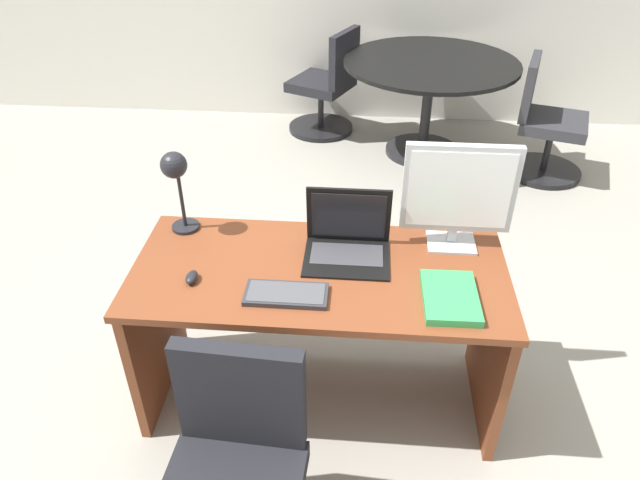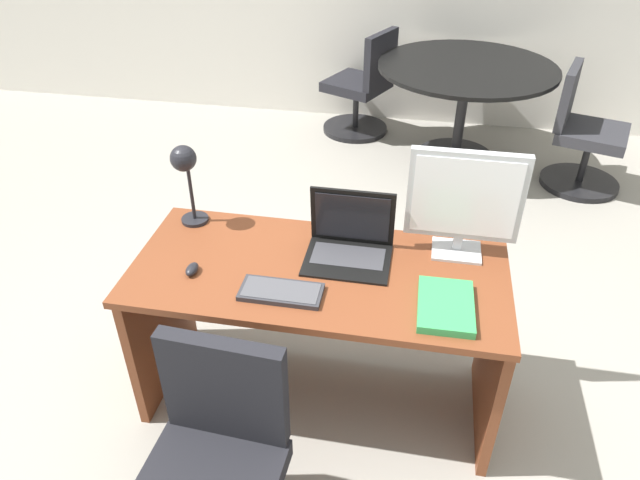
% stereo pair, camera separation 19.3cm
% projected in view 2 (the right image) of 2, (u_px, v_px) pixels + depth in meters
% --- Properties ---
extents(ground, '(12.00, 12.00, 0.00)m').
position_uv_depth(ground, '(359.00, 223.00, 3.97)').
color(ground, gray).
extents(desk, '(1.50, 0.69, 0.74)m').
position_uv_depth(desk, '(321.00, 306.00, 2.51)').
color(desk, brown).
rests_on(desk, ground).
extents(monitor, '(0.45, 0.16, 0.46)m').
position_uv_depth(monitor, '(465.00, 199.00, 2.29)').
color(monitor, '#B7BABF').
rests_on(monitor, desk).
extents(laptop, '(0.35, 0.28, 0.27)m').
position_uv_depth(laptop, '(350.00, 235.00, 2.39)').
color(laptop, black).
rests_on(laptop, desk).
extents(keyboard, '(0.31, 0.14, 0.02)m').
position_uv_depth(keyboard, '(281.00, 292.00, 2.21)').
color(keyboard, '#2D2D33').
rests_on(keyboard, desk).
extents(mouse, '(0.05, 0.08, 0.04)m').
position_uv_depth(mouse, '(192.00, 269.00, 2.31)').
color(mouse, black).
rests_on(mouse, desk).
extents(desk_lamp, '(0.12, 0.14, 0.38)m').
position_uv_depth(desk_lamp, '(185.00, 169.00, 2.46)').
color(desk_lamp, black).
rests_on(desk_lamp, desk).
extents(book, '(0.21, 0.29, 0.03)m').
position_uv_depth(book, '(446.00, 306.00, 2.13)').
color(book, green).
rests_on(book, desk).
extents(meeting_table, '(1.32, 1.32, 0.76)m').
position_uv_depth(meeting_table, '(464.00, 89.00, 4.43)').
color(meeting_table, black).
rests_on(meeting_table, ground).
extents(meeting_chair_near, '(0.62, 0.61, 0.88)m').
position_uv_depth(meeting_chair_near, '(362.00, 92.00, 4.97)').
color(meeting_chair_near, black).
rests_on(meeting_chair_near, ground).
extents(meeting_chair_far, '(0.59, 0.57, 0.86)m').
position_uv_depth(meeting_chair_far, '(582.00, 140.00, 4.22)').
color(meeting_chair_far, black).
rests_on(meeting_chair_far, ground).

